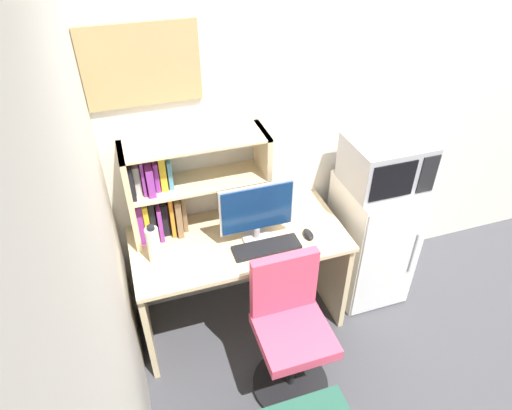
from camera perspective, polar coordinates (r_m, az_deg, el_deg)
name	(u,v)px	position (r m, az deg, el deg)	size (l,w,h in m)	color
wall_back	(406,107)	(3.28, 18.40, 11.67)	(6.40, 0.04, 2.60)	silver
desk	(240,264)	(2.95, -2.06, -7.49)	(1.32, 0.64, 0.77)	beige
hutch_bookshelf	(175,189)	(2.72, -10.21, 1.96)	(0.84, 0.27, 0.61)	beige
monitor	(257,211)	(2.65, 0.11, -0.80)	(0.45, 0.18, 0.39)	#B7B7BC
keyboard	(267,247)	(2.71, 1.35, -5.38)	(0.41, 0.13, 0.02)	black
computer_mouse	(308,234)	(2.80, 6.63, -3.69)	(0.06, 0.11, 0.04)	black
water_bottle	(154,245)	(2.62, -12.79, -4.94)	(0.08, 0.08, 0.26)	silver
mini_fridge	(371,239)	(3.33, 14.28, -4.18)	(0.47, 0.53, 0.95)	white
microwave	(386,163)	(2.97, 16.07, 5.13)	(0.48, 0.40, 0.32)	#ADADB2
desk_chair	(290,335)	(2.72, 4.29, -16.09)	(0.47, 0.47, 0.94)	black
wall_corkboard	(142,65)	(2.49, -14.25, 16.73)	(0.60, 0.02, 0.43)	tan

